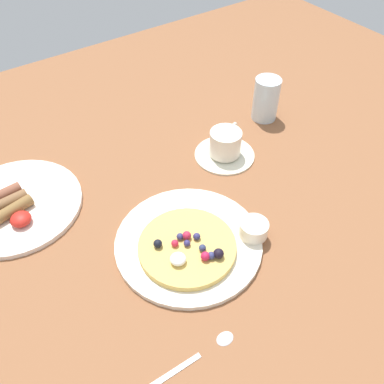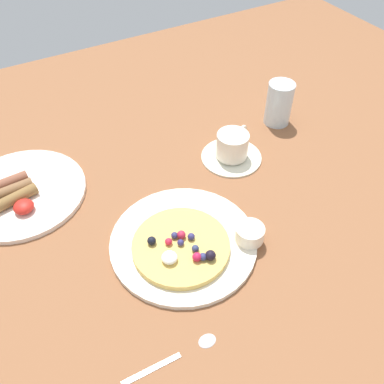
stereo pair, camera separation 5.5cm
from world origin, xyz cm
name	(u,v)px [view 2 (the right image)]	position (x,y,z in cm)	size (l,w,h in cm)	color
ground_plane	(190,219)	(0.00, 0.00, -1.50)	(195.11, 154.15, 3.00)	brown
pancake_plate	(183,242)	(-4.63, -5.77, 0.52)	(27.03, 27.03, 1.05)	white
pancake_with_berries	(181,247)	(-5.95, -7.33, 1.81)	(17.64, 17.64, 3.10)	#DEB659
syrup_ramekin	(250,233)	(6.04, -11.37, 2.60)	(5.30, 5.30, 3.01)	white
breakfast_plate	(21,193)	(-27.60, 21.86, 0.52)	(26.29, 26.29, 1.03)	white
fried_breakfast	(8,194)	(-29.89, 20.93, 2.04)	(12.14, 12.07, 2.48)	brown
coffee_saucer	(231,156)	(16.43, 10.23, 0.44)	(13.55, 13.55, 0.88)	#EEECCE
coffee_cup	(233,144)	(16.59, 10.32, 3.80)	(9.44, 7.06, 5.64)	white
teaspoon	(187,351)	(-13.84, -23.81, 0.24)	(15.38, 2.20, 0.60)	silver
water_glass	(279,103)	(33.74, 16.34, 5.31)	(6.27, 6.27, 10.63)	silver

